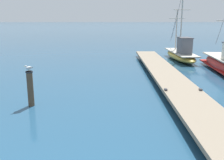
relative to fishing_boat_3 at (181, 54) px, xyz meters
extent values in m
cube|color=gray|center=(-3.01, -7.30, -0.23)|extent=(2.32, 20.14, 0.16)
cylinder|color=#4C3D2D|center=(-3.14, -12.32, -0.45)|extent=(0.36, 0.36, 0.29)
cylinder|color=#4C3D2D|center=(-3.01, -7.30, -0.45)|extent=(0.36, 0.36, 0.29)
cylinder|color=#4C3D2D|center=(-2.88, -2.28, -0.45)|extent=(0.36, 0.36, 0.29)
cylinder|color=#4C3D2D|center=(-2.75, 2.74, -0.45)|extent=(0.36, 0.36, 0.29)
cube|color=#333338|center=(-3.92, -11.30, -0.11)|extent=(0.13, 0.20, 0.08)
cube|color=#333338|center=(-2.32, -11.34, -0.11)|extent=(0.13, 0.20, 0.08)
cylinder|color=#333338|center=(1.86, -3.55, 2.65)|extent=(0.23, 2.15, 3.07)
ellipsoid|color=gold|center=(0.00, 0.16, -0.23)|extent=(1.71, 6.80, 0.73)
cube|color=#B2AD9E|center=(0.00, 0.16, 0.09)|extent=(1.50, 6.12, 0.08)
cube|color=#565B66|center=(0.00, -0.86, 0.77)|extent=(0.92, 1.51, 1.29)
cube|color=#3D3D42|center=(0.00, -0.86, 1.45)|extent=(1.00, 1.63, 0.06)
cylinder|color=#B2ADA3|center=(0.00, 0.50, 2.96)|extent=(0.11, 0.11, 5.66)
cylinder|color=#B2ADA3|center=(0.00, 0.50, 3.75)|extent=(1.52, 0.06, 0.06)
cylinder|color=#333338|center=(0.01, 2.03, 3.24)|extent=(0.03, 2.94, 4.18)
cylinder|color=#B2ADA3|center=(0.01, 2.03, 1.98)|extent=(0.11, 0.11, 3.70)
cylinder|color=#B2ADA3|center=(0.01, 2.03, 3.01)|extent=(1.52, 0.06, 0.06)
cylinder|color=#333338|center=(0.01, 3.03, 2.17)|extent=(0.03, 1.93, 2.75)
cylinder|color=#4C3D2D|center=(-9.88, -11.97, 0.17)|extent=(0.26, 0.26, 1.52)
cylinder|color=#28282D|center=(-9.88, -11.97, 0.90)|extent=(0.30, 0.30, 0.06)
cylinder|color=gold|center=(-9.87, -11.99, 0.96)|extent=(0.01, 0.01, 0.07)
cylinder|color=gold|center=(-9.90, -11.95, 0.96)|extent=(0.01, 0.01, 0.07)
ellipsoid|color=white|center=(-9.88, -11.97, 1.07)|extent=(0.29, 0.27, 0.13)
ellipsoid|color=silver|center=(-9.83, -12.00, 1.08)|extent=(0.21, 0.17, 0.09)
ellipsoid|color=#383838|center=(-9.75, -11.93, 1.07)|extent=(0.07, 0.06, 0.04)
ellipsoid|color=silver|center=(-9.90, -11.91, 1.08)|extent=(0.21, 0.17, 0.09)
ellipsoid|color=#383838|center=(-9.81, -11.85, 1.07)|extent=(0.07, 0.06, 0.04)
cone|color=white|center=(-9.77, -11.87, 1.07)|extent=(0.11, 0.10, 0.07)
sphere|color=white|center=(-9.97, -12.04, 1.15)|extent=(0.08, 0.08, 0.08)
cone|color=gold|center=(-10.01, -12.07, 1.15)|extent=(0.05, 0.05, 0.02)
camera|label=1|loc=(-6.67, -22.77, 3.14)|focal=41.90mm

